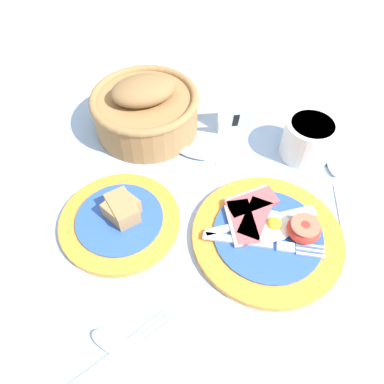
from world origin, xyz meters
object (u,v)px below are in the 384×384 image
number_card (234,117)px  fork_on_cloth (110,359)px  sugar_cup (308,138)px  teaspoon_by_saucer (97,335)px  bread_plate (120,219)px  teaspoon_stray (205,157)px  bread_basket (146,109)px  teaspoon_near_cup (336,174)px  breakfast_plate (269,233)px

number_card → fork_on_cloth: (-0.19, -0.43, -0.04)m
sugar_cup → teaspoon_by_saucer: sugar_cup is taller
number_card → bread_plate: bearing=-138.0°
sugar_cup → teaspoon_stray: sugar_cup is taller
sugar_cup → bread_basket: size_ratio=0.46×
sugar_cup → number_card: bearing=154.7°
sugar_cup → teaspoon_near_cup: bearing=-51.5°
sugar_cup → bread_basket: bearing=166.1°
bread_plate → teaspoon_near_cup: size_ratio=1.01×
sugar_cup → fork_on_cloth: bearing=-131.5°
teaspoon_near_cup → teaspoon_stray: bearing=85.6°
breakfast_plate → number_card: 0.25m
breakfast_plate → teaspoon_near_cup: bearing=42.4°
teaspoon_by_saucer → teaspoon_stray: (0.16, 0.32, 0.00)m
teaspoon_by_saucer → fork_on_cloth: size_ratio=1.15×
bread_basket → teaspoon_near_cup: bread_basket is taller
breakfast_plate → bread_plate: bearing=172.6°
teaspoon_by_saucer → breakfast_plate: bearing=57.4°
bread_plate → fork_on_cloth: size_ratio=1.25×
bread_plate → fork_on_cloth: (0.01, -0.21, -0.01)m
bread_basket → teaspoon_by_saucer: size_ratio=1.14×
bread_basket → teaspoon_by_saucer: (-0.04, -0.41, -0.04)m
fork_on_cloth → sugar_cup: bearing=11.5°
teaspoon_stray → number_card: bearing=-102.9°
teaspoon_by_saucer → teaspoon_near_cup: (0.39, 0.28, 0.00)m
fork_on_cloth → teaspoon_near_cup: bearing=2.9°
bread_basket → teaspoon_by_saucer: bearing=-96.0°
teaspoon_near_cup → teaspoon_stray: 0.24m
breakfast_plate → teaspoon_by_saucer: (-0.25, -0.15, -0.01)m
bread_basket → bread_plate: bearing=-97.5°
teaspoon_stray → fork_on_cloth: bearing=93.7°
breakfast_plate → fork_on_cloth: bearing=-141.7°
sugar_cup → teaspoon_by_saucer: size_ratio=0.52×
number_card → teaspoon_by_saucer: 0.45m
sugar_cup → fork_on_cloth: 0.49m
number_card → fork_on_cloth: number_card is taller
teaspoon_near_cup → teaspoon_stray: same height
bread_basket → teaspoon_near_cup: (0.35, -0.13, -0.04)m
bread_basket → number_card: 0.17m
number_card → teaspoon_near_cup: (0.18, -0.12, -0.03)m
bread_plate → teaspoon_stray: size_ratio=1.07×
number_card → bread_basket: bearing=170.7°
sugar_cup → bread_basket: bread_basket is taller
sugar_cup → teaspoon_near_cup: size_ratio=0.49×
bread_plate → bread_basket: bread_basket is taller
breakfast_plate → sugar_cup: size_ratio=2.53×
bread_plate → teaspoon_stray: (0.14, 0.14, -0.01)m
sugar_cup → teaspoon_near_cup: 0.08m
fork_on_cloth → teaspoon_by_saucer: bearing=86.6°
bread_plate → bread_basket: size_ratio=0.95×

